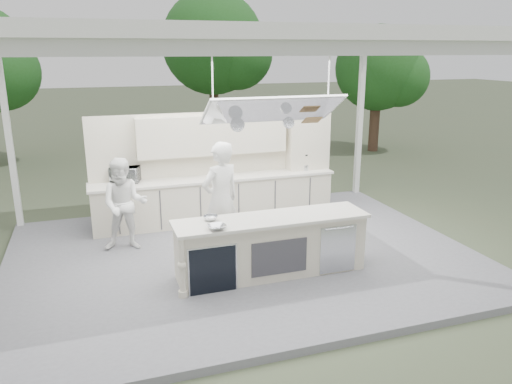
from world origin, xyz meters
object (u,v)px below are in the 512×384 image
object	(u,v)px
head_chef	(221,200)
sous_chef	(125,205)
demo_island	(270,246)
back_counter	(216,199)

from	to	relation	value
head_chef	sous_chef	bearing A→B (deg)	-50.55
demo_island	sous_chef	distance (m)	2.79
demo_island	back_counter	distance (m)	2.82
back_counter	sous_chef	distance (m)	2.19
back_counter	demo_island	bearing A→B (deg)	-86.37
demo_island	head_chef	size ratio (longest dim) A/B	1.53
head_chef	sous_chef	xyz separation A→B (m)	(-1.54, 0.84, -0.17)
sous_chef	back_counter	bearing A→B (deg)	38.41
demo_island	back_counter	world-z (taller)	same
demo_island	head_chef	world-z (taller)	head_chef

